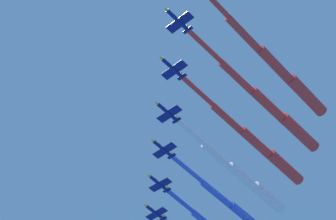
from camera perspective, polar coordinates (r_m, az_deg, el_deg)
name	(u,v)px	position (r m, az deg, el deg)	size (l,w,h in m)	color
jet_lead	(278,67)	(182.95, 9.88, 3.79)	(54.28, 42.87, 3.93)	navy
jet_port_inner	(271,107)	(191.57, 9.24, 0.25)	(53.85, 44.38, 4.01)	navy
jet_starboard_inner	(258,145)	(199.03, 8.13, -3.11)	(52.13, 42.60, 3.95)	navy
jet_port_mid	(244,178)	(206.16, 6.85, -6.07)	(48.78, 39.47, 3.92)	navy
jet_starboard_mid	(248,218)	(220.49, 7.19, -9.63)	(56.10, 45.19, 3.90)	navy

